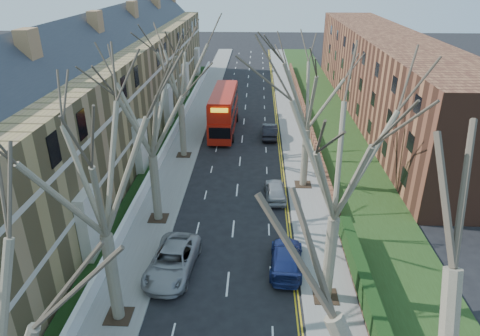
# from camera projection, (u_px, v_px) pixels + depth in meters

# --- Properties ---
(pavement_left) EXTENTS (3.00, 102.00, 0.12)m
(pavement_left) POSITION_uv_depth(u_px,v_px,m) (196.00, 120.00, 53.03)
(pavement_left) COLOR slate
(pavement_left) RESTS_ON ground
(pavement_right) EXTENTS (3.00, 102.00, 0.12)m
(pavement_right) POSITION_uv_depth(u_px,v_px,m) (293.00, 122.00, 52.58)
(pavement_right) COLOR slate
(pavement_right) RESTS_ON ground
(terrace_left) EXTENTS (9.70, 78.00, 13.60)m
(terrace_left) POSITION_uv_depth(u_px,v_px,m) (109.00, 94.00, 43.75)
(terrace_left) COLOR #957E4C
(terrace_left) RESTS_ON ground
(flats_right) EXTENTS (13.97, 54.00, 10.00)m
(flats_right) POSITION_uv_depth(u_px,v_px,m) (384.00, 75.00, 53.68)
(flats_right) COLOR brown
(flats_right) RESTS_ON ground
(front_wall_left) EXTENTS (0.30, 78.00, 1.00)m
(front_wall_left) POSITION_uv_depth(u_px,v_px,m) (170.00, 139.00, 45.61)
(front_wall_left) COLOR white
(front_wall_left) RESTS_ON ground
(grass_verge_right) EXTENTS (6.00, 102.00, 0.06)m
(grass_verge_right) POSITION_uv_depth(u_px,v_px,m) (329.00, 121.00, 52.37)
(grass_verge_right) COLOR #213613
(grass_verge_right) RESTS_ON ground
(tree_left_mid) EXTENTS (10.50, 10.50, 14.71)m
(tree_left_mid) POSITION_uv_depth(u_px,v_px,m) (94.00, 157.00, 19.13)
(tree_left_mid) COLOR #6E644E
(tree_left_mid) RESTS_ON ground
(tree_left_far) EXTENTS (10.15, 10.15, 14.22)m
(tree_left_far) POSITION_uv_depth(u_px,v_px,m) (147.00, 101.00, 28.31)
(tree_left_far) COLOR #6E644E
(tree_left_far) RESTS_ON ground
(tree_left_dist) EXTENTS (10.50, 10.50, 14.71)m
(tree_left_dist) POSITION_uv_depth(u_px,v_px,m) (178.00, 60.00, 39.03)
(tree_left_dist) COLOR #6E644E
(tree_left_dist) RESTS_ON ground
(tree_right_mid) EXTENTS (10.50, 10.50, 14.71)m
(tree_right_mid) POSITION_uv_depth(u_px,v_px,m) (342.00, 144.00, 20.52)
(tree_right_mid) COLOR #6E644E
(tree_right_mid) RESTS_ON ground
(tree_right_far) EXTENTS (10.15, 10.15, 14.22)m
(tree_right_far) POSITION_uv_depth(u_px,v_px,m) (310.00, 81.00, 33.31)
(tree_right_far) COLOR #6E644E
(tree_right_far) RESTS_ON ground
(double_decker_bus) EXTENTS (2.96, 11.11, 4.62)m
(double_decker_bus) POSITION_uv_depth(u_px,v_px,m) (224.00, 112.00, 48.79)
(double_decker_bus) COLOR #A5170B
(double_decker_bus) RESTS_ON ground
(car_left_far) EXTENTS (3.14, 5.91, 1.58)m
(car_left_far) POSITION_uv_depth(u_px,v_px,m) (172.00, 261.00, 26.42)
(car_left_far) COLOR #949599
(car_left_far) RESTS_ON ground
(car_right_near) EXTENTS (2.34, 5.02, 1.42)m
(car_right_near) POSITION_uv_depth(u_px,v_px,m) (286.00, 258.00, 26.82)
(car_right_near) COLOR navy
(car_right_near) RESTS_ON ground
(car_right_mid) EXTENTS (1.89, 4.24, 1.42)m
(car_right_mid) POSITION_uv_depth(u_px,v_px,m) (275.00, 190.00, 35.00)
(car_right_mid) COLOR gray
(car_right_mid) RESTS_ON ground
(car_right_far) EXTENTS (1.64, 4.62, 1.52)m
(car_right_far) POSITION_uv_depth(u_px,v_px,m) (270.00, 131.00, 47.59)
(car_right_far) COLOR black
(car_right_far) RESTS_ON ground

